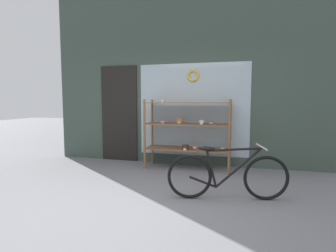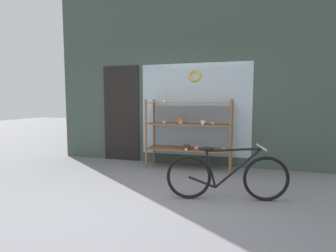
{
  "view_description": "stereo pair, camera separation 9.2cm",
  "coord_description": "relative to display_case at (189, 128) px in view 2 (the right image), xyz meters",
  "views": [
    {
      "loc": [
        1.09,
        -2.89,
        1.32
      ],
      "look_at": [
        0.08,
        0.92,
        0.95
      ],
      "focal_mm": 28.0,
      "sensor_mm": 36.0,
      "label": 1
    },
    {
      "loc": [
        1.17,
        -2.87,
        1.32
      ],
      "look_at": [
        0.08,
        0.92,
        0.95
      ],
      "focal_mm": 28.0,
      "sensor_mm": 36.0,
      "label": 2
    }
  ],
  "objects": [
    {
      "name": "ground_plane",
      "position": [
        -0.15,
        -2.13,
        -0.81
      ],
      "size": [
        30.0,
        30.0,
        0.0
      ],
      "primitive_type": "plane",
      "color": "slate"
    },
    {
      "name": "storefront_facade",
      "position": [
        -0.19,
        0.4,
        1.03
      ],
      "size": [
        5.85,
        0.13,
        3.78
      ],
      "color": "#3D4C42",
      "rests_on": "ground_plane"
    },
    {
      "name": "display_case",
      "position": [
        0.0,
        0.0,
        0.0
      ],
      "size": [
        1.65,
        0.53,
        1.36
      ],
      "color": "brown",
      "rests_on": "ground_plane"
    },
    {
      "name": "bicycle",
      "position": [
        0.82,
        -1.49,
        -0.48
      ],
      "size": [
        1.6,
        0.5,
        0.74
      ],
      "rotation": [
        0.0,
        0.0,
        0.2
      ],
      "color": "black",
      "rests_on": "ground_plane"
    }
  ]
}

